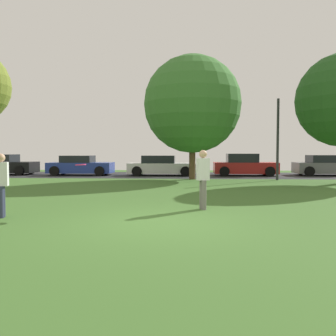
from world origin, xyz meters
TOP-DOWN VIEW (x-y plane):
  - ground_plane at (0.00, 0.00)m, footprint 44.00×44.00m
  - road_strip at (0.00, 16.00)m, footprint 44.00×6.40m
  - birch_tree_lone at (0.82, 12.48)m, footprint 5.51×5.51m
  - person_thrower at (-3.88, 0.45)m, footprint 0.37×0.30m
  - person_catcher at (1.06, 1.97)m, footprint 0.37×0.30m
  - frisbee_disc at (-2.08, 1.00)m, footprint 0.37×0.37m
  - parked_car_black at (-12.17, 15.76)m, footprint 4.46×1.96m
  - parked_car_blue at (-6.68, 15.65)m, footprint 4.25×1.95m
  - parked_car_white at (-1.21, 15.66)m, footprint 4.45×1.95m
  - parked_car_red at (4.27, 15.85)m, footprint 4.09×2.01m
  - parked_car_grey at (9.75, 16.30)m, footprint 4.22×2.08m
  - street_lamp_post at (5.53, 12.20)m, footprint 0.14×0.14m

SIDE VIEW (x-z plane):
  - ground_plane at x=0.00m, z-range 0.00..0.00m
  - road_strip at x=0.00m, z-range 0.00..0.01m
  - parked_car_white at x=-1.21m, z-range -0.05..1.27m
  - parked_car_blue at x=-6.68m, z-range -0.05..1.27m
  - parked_car_grey at x=9.75m, z-range -0.05..1.30m
  - parked_car_black at x=-12.17m, z-range -0.05..1.33m
  - parked_car_red at x=4.27m, z-range -0.07..1.38m
  - person_thrower at x=-3.88m, z-range 0.07..1.63m
  - person_catcher at x=1.06m, z-range 0.08..1.72m
  - frisbee_disc at x=-2.08m, z-range 1.25..1.29m
  - street_lamp_post at x=5.53m, z-range 0.00..4.50m
  - birch_tree_lone at x=0.82m, z-range 0.75..7.77m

